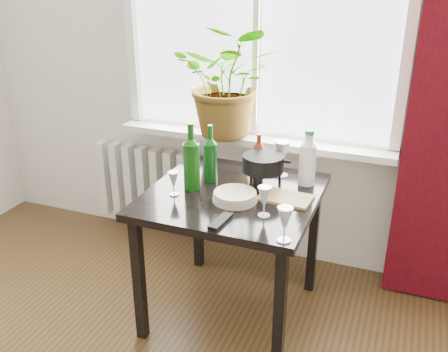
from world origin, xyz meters
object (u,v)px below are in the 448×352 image
at_px(table, 233,208).
at_px(cleaning_bottle, 308,157).
at_px(wine_bottle_right, 210,153).
at_px(bottle_amber, 259,155).
at_px(wineglass_back_left, 210,161).
at_px(wineglass_far_right, 285,224).
at_px(wineglass_front_left, 174,183).
at_px(radiator, 151,185).
at_px(fondue_pot, 263,170).
at_px(tv_remote, 221,221).
at_px(wineglass_front_right, 264,201).
at_px(wine_bottle_left, 191,156).
at_px(wineglass_back_center, 282,158).
at_px(cutting_board, 285,198).
at_px(plate_stack, 235,196).
at_px(potted_plant, 230,82).

height_order(table, cleaning_bottle, cleaning_bottle).
bearing_deg(wine_bottle_right, bottle_amber, 35.32).
bearing_deg(wineglass_back_left, wineglass_far_right, -44.57).
xyz_separation_m(wineglass_far_right, wineglass_front_left, (-0.63, 0.24, -0.02)).
bearing_deg(radiator, wineglass_far_right, -39.53).
relative_size(radiator, fondue_pot, 3.24).
height_order(radiator, tv_remote, tv_remote).
xyz_separation_m(radiator, wineglass_far_right, (1.22, -1.00, 0.44)).
bearing_deg(wineglass_front_right, wine_bottle_left, 159.93).
bearing_deg(wineglass_back_left, cleaning_bottle, 5.91).
distance_m(cleaning_bottle, wineglass_back_center, 0.17).
xyz_separation_m(bottle_amber, cutting_board, (0.22, -0.23, -0.12)).
bearing_deg(wineglass_back_left, plate_stack, -48.18).
relative_size(table, wineglass_far_right, 5.27).
distance_m(radiator, table, 1.09).
bearing_deg(wineglass_back_center, wineglass_far_right, -73.75).
relative_size(bottle_amber, cleaning_bottle, 0.80).
bearing_deg(bottle_amber, wineglass_far_right, -63.39).
bearing_deg(wineglass_back_center, tv_remote, -99.85).
distance_m(table, cutting_board, 0.29).
height_order(table, fondue_pot, fondue_pot).
bearing_deg(cutting_board, fondue_pot, 142.22).
xyz_separation_m(table, tv_remote, (0.06, -0.32, 0.10)).
height_order(cleaning_bottle, cutting_board, cleaning_bottle).
distance_m(cleaning_bottle, tv_remote, 0.64).
relative_size(table, wineglass_back_left, 5.49).
relative_size(table, fondue_pot, 3.44).
xyz_separation_m(fondue_pot, cutting_board, (0.16, -0.12, -0.08)).
bearing_deg(wineglass_front_right, wineglass_far_right, -51.96).
xyz_separation_m(potted_plant, wineglass_far_right, (0.60, -0.93, -0.36)).
xyz_separation_m(table, cutting_board, (0.27, 0.02, 0.10)).
xyz_separation_m(wine_bottle_right, tv_remote, (0.22, -0.42, -0.15)).
bearing_deg(fondue_pot, cleaning_bottle, 49.26).
bearing_deg(wine_bottle_left, cutting_board, 6.17).
bearing_deg(wine_bottle_left, wineglass_front_left, -116.43).
bearing_deg(cutting_board, potted_plant, 133.17).
relative_size(potted_plant, cleaning_bottle, 2.18).
xyz_separation_m(table, wine_bottle_right, (-0.16, 0.10, 0.25)).
relative_size(wine_bottle_left, cleaning_bottle, 1.18).
height_order(potted_plant, cleaning_bottle, potted_plant).
height_order(bottle_amber, cleaning_bottle, cleaning_bottle).
xyz_separation_m(radiator, cutting_board, (1.12, -0.61, 0.37)).
distance_m(wine_bottle_left, tv_remote, 0.44).
height_order(potted_plant, cutting_board, potted_plant).
relative_size(cleaning_bottle, wineglass_front_right, 2.02).
height_order(bottle_amber, wineglass_front_left, bottle_amber).
bearing_deg(wineglass_back_left, bottle_amber, 13.89).
bearing_deg(potted_plant, wineglass_back_center, -32.27).
distance_m(bottle_amber, wineglass_front_left, 0.51).
height_order(wine_bottle_right, wineglass_back_left, wine_bottle_right).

